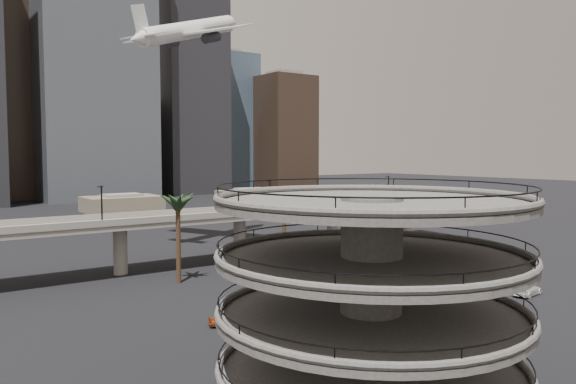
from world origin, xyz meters
TOP-DOWN VIEW (x-y plane):
  - ground at (0.00, 0.00)m, footprint 700.00×700.00m
  - parking_ramp at (-13.00, -4.00)m, footprint 22.20×22.20m
  - overpass at (0.00, 55.00)m, footprint 130.00×9.30m
  - palm_trees at (21.48, 47.47)m, footprint 54.40×18.40m
  - low_buildings at (6.89, 142.30)m, footprint 135.00×27.50m
  - skyline at (15.11, 217.08)m, footprint 269.00×86.00m
  - airborne_jet at (10.24, 73.25)m, footprint 32.04×29.58m
  - car_a at (-10.30, 21.67)m, footprint 4.53×2.83m
  - car_b at (10.13, 18.65)m, footprint 4.48×2.16m
  - car_c at (29.50, 9.67)m, footprint 5.71×2.96m

SIDE VIEW (x-z plane):
  - ground at x=0.00m, z-range 0.00..0.00m
  - car_b at x=10.13m, z-range 0.00..1.42m
  - car_a at x=-10.30m, z-range 0.00..1.44m
  - car_c at x=29.50m, z-range 0.00..1.58m
  - low_buildings at x=6.89m, z-range -0.54..6.26m
  - overpass at x=0.00m, z-range -0.01..14.69m
  - parking_ramp at x=-13.00m, z-range 1.16..18.51m
  - palm_trees at x=21.48m, z-range 4.30..18.30m
  - airborne_jet at x=10.24m, z-range 37.61..50.44m
  - skyline at x=15.11m, z-range -16.79..108.29m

